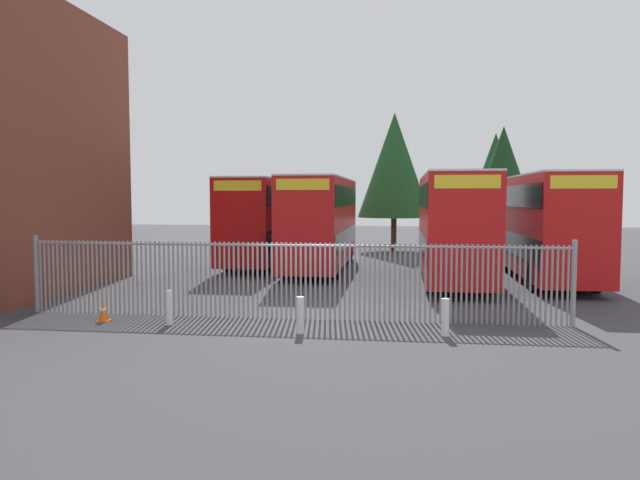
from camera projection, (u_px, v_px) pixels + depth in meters
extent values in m
plane|color=#3D3D42|center=(333.00, 281.00, 25.31)|extent=(100.00, 100.00, 0.00)
cylinder|color=gray|center=(36.00, 276.00, 18.43)|extent=(0.06, 0.06, 2.20)
cylinder|color=gray|center=(41.00, 276.00, 18.41)|extent=(0.06, 0.06, 2.20)
cylinder|color=gray|center=(45.00, 276.00, 18.39)|extent=(0.06, 0.06, 2.20)
cylinder|color=gray|center=(49.00, 276.00, 18.37)|extent=(0.06, 0.06, 2.20)
cylinder|color=gray|center=(54.00, 276.00, 18.35)|extent=(0.06, 0.06, 2.20)
cylinder|color=gray|center=(58.00, 277.00, 18.33)|extent=(0.06, 0.06, 2.20)
cylinder|color=gray|center=(62.00, 277.00, 18.32)|extent=(0.06, 0.06, 2.20)
cylinder|color=gray|center=(67.00, 277.00, 18.30)|extent=(0.06, 0.06, 2.20)
cylinder|color=gray|center=(71.00, 277.00, 18.28)|extent=(0.06, 0.06, 2.20)
cylinder|color=gray|center=(75.00, 277.00, 18.26)|extent=(0.06, 0.06, 2.20)
cylinder|color=gray|center=(80.00, 277.00, 18.24)|extent=(0.06, 0.06, 2.20)
cylinder|color=gray|center=(84.00, 277.00, 18.22)|extent=(0.06, 0.06, 2.20)
cylinder|color=gray|center=(88.00, 277.00, 18.20)|extent=(0.06, 0.06, 2.20)
cylinder|color=gray|center=(93.00, 277.00, 18.18)|extent=(0.06, 0.06, 2.20)
cylinder|color=gray|center=(97.00, 277.00, 18.16)|extent=(0.06, 0.06, 2.20)
cylinder|color=gray|center=(102.00, 277.00, 18.15)|extent=(0.06, 0.06, 2.20)
cylinder|color=gray|center=(106.00, 277.00, 18.13)|extent=(0.06, 0.06, 2.20)
cylinder|color=gray|center=(111.00, 277.00, 18.11)|extent=(0.06, 0.06, 2.20)
cylinder|color=gray|center=(115.00, 278.00, 18.09)|extent=(0.06, 0.06, 2.20)
cylinder|color=gray|center=(119.00, 278.00, 18.07)|extent=(0.06, 0.06, 2.20)
cylinder|color=gray|center=(124.00, 278.00, 18.05)|extent=(0.06, 0.06, 2.20)
cylinder|color=gray|center=(128.00, 278.00, 18.03)|extent=(0.06, 0.06, 2.20)
cylinder|color=gray|center=(133.00, 278.00, 18.01)|extent=(0.06, 0.06, 2.20)
cylinder|color=gray|center=(137.00, 278.00, 17.99)|extent=(0.06, 0.06, 2.20)
cylinder|color=gray|center=(142.00, 278.00, 17.97)|extent=(0.06, 0.06, 2.20)
cylinder|color=gray|center=(146.00, 278.00, 17.96)|extent=(0.06, 0.06, 2.20)
cylinder|color=gray|center=(151.00, 278.00, 17.94)|extent=(0.06, 0.06, 2.20)
cylinder|color=gray|center=(155.00, 278.00, 17.92)|extent=(0.06, 0.06, 2.20)
cylinder|color=gray|center=(160.00, 278.00, 17.90)|extent=(0.06, 0.06, 2.20)
cylinder|color=gray|center=(165.00, 279.00, 17.88)|extent=(0.06, 0.06, 2.20)
cylinder|color=gray|center=(169.00, 279.00, 17.86)|extent=(0.06, 0.06, 2.20)
cylinder|color=gray|center=(174.00, 279.00, 17.84)|extent=(0.06, 0.06, 2.20)
cylinder|color=gray|center=(178.00, 279.00, 17.82)|extent=(0.06, 0.06, 2.20)
cylinder|color=gray|center=(183.00, 279.00, 17.80)|extent=(0.06, 0.06, 2.20)
cylinder|color=gray|center=(187.00, 279.00, 17.79)|extent=(0.06, 0.06, 2.20)
cylinder|color=gray|center=(192.00, 279.00, 17.77)|extent=(0.06, 0.06, 2.20)
cylinder|color=gray|center=(197.00, 279.00, 17.75)|extent=(0.06, 0.06, 2.20)
cylinder|color=gray|center=(201.00, 279.00, 17.73)|extent=(0.06, 0.06, 2.20)
cylinder|color=gray|center=(206.00, 279.00, 17.71)|extent=(0.06, 0.06, 2.20)
cylinder|color=gray|center=(211.00, 279.00, 17.69)|extent=(0.06, 0.06, 2.20)
cylinder|color=gray|center=(215.00, 279.00, 17.67)|extent=(0.06, 0.06, 2.20)
cylinder|color=gray|center=(220.00, 280.00, 17.65)|extent=(0.06, 0.06, 2.20)
cylinder|color=gray|center=(225.00, 280.00, 17.63)|extent=(0.06, 0.06, 2.20)
cylinder|color=gray|center=(229.00, 280.00, 17.61)|extent=(0.06, 0.06, 2.20)
cylinder|color=gray|center=(234.00, 280.00, 17.60)|extent=(0.06, 0.06, 2.20)
cylinder|color=gray|center=(239.00, 280.00, 17.58)|extent=(0.06, 0.06, 2.20)
cylinder|color=gray|center=(243.00, 280.00, 17.56)|extent=(0.06, 0.06, 2.20)
cylinder|color=gray|center=(248.00, 280.00, 17.54)|extent=(0.06, 0.06, 2.20)
cylinder|color=gray|center=(253.00, 280.00, 17.52)|extent=(0.06, 0.06, 2.20)
cylinder|color=gray|center=(258.00, 280.00, 17.50)|extent=(0.06, 0.06, 2.20)
cylinder|color=gray|center=(262.00, 280.00, 17.48)|extent=(0.06, 0.06, 2.20)
cylinder|color=gray|center=(267.00, 280.00, 17.46)|extent=(0.06, 0.06, 2.20)
cylinder|color=gray|center=(272.00, 281.00, 17.44)|extent=(0.06, 0.06, 2.20)
cylinder|color=gray|center=(277.00, 281.00, 17.43)|extent=(0.06, 0.06, 2.20)
cylinder|color=gray|center=(281.00, 281.00, 17.41)|extent=(0.06, 0.06, 2.20)
cylinder|color=gray|center=(286.00, 281.00, 17.39)|extent=(0.06, 0.06, 2.20)
cylinder|color=gray|center=(291.00, 281.00, 17.37)|extent=(0.06, 0.06, 2.20)
cylinder|color=gray|center=(296.00, 281.00, 17.35)|extent=(0.06, 0.06, 2.20)
cylinder|color=gray|center=(301.00, 281.00, 17.33)|extent=(0.06, 0.06, 2.20)
cylinder|color=gray|center=(306.00, 281.00, 17.31)|extent=(0.06, 0.06, 2.20)
cylinder|color=gray|center=(310.00, 281.00, 17.29)|extent=(0.06, 0.06, 2.20)
cylinder|color=gray|center=(315.00, 281.00, 17.27)|extent=(0.06, 0.06, 2.20)
cylinder|color=gray|center=(320.00, 281.00, 17.25)|extent=(0.06, 0.06, 2.20)
cylinder|color=gray|center=(325.00, 282.00, 17.24)|extent=(0.06, 0.06, 2.20)
cylinder|color=gray|center=(330.00, 282.00, 17.22)|extent=(0.06, 0.06, 2.20)
cylinder|color=gray|center=(335.00, 282.00, 17.20)|extent=(0.06, 0.06, 2.20)
cylinder|color=gray|center=(340.00, 282.00, 17.18)|extent=(0.06, 0.06, 2.20)
cylinder|color=gray|center=(345.00, 282.00, 17.16)|extent=(0.06, 0.06, 2.20)
cylinder|color=gray|center=(350.00, 282.00, 17.14)|extent=(0.06, 0.06, 2.20)
cylinder|color=gray|center=(355.00, 282.00, 17.12)|extent=(0.06, 0.06, 2.20)
cylinder|color=gray|center=(360.00, 282.00, 17.10)|extent=(0.06, 0.06, 2.20)
cylinder|color=gray|center=(365.00, 282.00, 17.08)|extent=(0.06, 0.06, 2.20)
cylinder|color=gray|center=(370.00, 282.00, 17.07)|extent=(0.06, 0.06, 2.20)
cylinder|color=gray|center=(375.00, 282.00, 17.05)|extent=(0.06, 0.06, 2.20)
cylinder|color=gray|center=(380.00, 283.00, 17.03)|extent=(0.06, 0.06, 2.20)
cylinder|color=gray|center=(385.00, 283.00, 17.01)|extent=(0.06, 0.06, 2.20)
cylinder|color=gray|center=(390.00, 283.00, 16.99)|extent=(0.06, 0.06, 2.20)
cylinder|color=gray|center=(395.00, 283.00, 16.97)|extent=(0.06, 0.06, 2.20)
cylinder|color=gray|center=(400.00, 283.00, 16.95)|extent=(0.06, 0.06, 2.20)
cylinder|color=gray|center=(405.00, 283.00, 16.93)|extent=(0.06, 0.06, 2.20)
cylinder|color=gray|center=(410.00, 283.00, 16.91)|extent=(0.06, 0.06, 2.20)
cylinder|color=gray|center=(415.00, 283.00, 16.90)|extent=(0.06, 0.06, 2.20)
cylinder|color=gray|center=(420.00, 283.00, 16.88)|extent=(0.06, 0.06, 2.20)
cylinder|color=gray|center=(425.00, 283.00, 16.86)|extent=(0.06, 0.06, 2.20)
cylinder|color=gray|center=(431.00, 284.00, 16.84)|extent=(0.06, 0.06, 2.20)
cylinder|color=gray|center=(436.00, 284.00, 16.82)|extent=(0.06, 0.06, 2.20)
cylinder|color=gray|center=(441.00, 284.00, 16.80)|extent=(0.06, 0.06, 2.20)
cylinder|color=gray|center=(446.00, 284.00, 16.78)|extent=(0.06, 0.06, 2.20)
cylinder|color=gray|center=(451.00, 284.00, 16.76)|extent=(0.06, 0.06, 2.20)
cylinder|color=gray|center=(456.00, 284.00, 16.74)|extent=(0.06, 0.06, 2.20)
cylinder|color=gray|center=(462.00, 284.00, 16.72)|extent=(0.06, 0.06, 2.20)
cylinder|color=gray|center=(467.00, 284.00, 16.71)|extent=(0.06, 0.06, 2.20)
cylinder|color=gray|center=(472.00, 284.00, 16.69)|extent=(0.06, 0.06, 2.20)
cylinder|color=gray|center=(477.00, 284.00, 16.67)|extent=(0.06, 0.06, 2.20)
cylinder|color=gray|center=(482.00, 284.00, 16.65)|extent=(0.06, 0.06, 2.20)
cylinder|color=gray|center=(488.00, 285.00, 16.63)|extent=(0.06, 0.06, 2.20)
cylinder|color=gray|center=(493.00, 285.00, 16.61)|extent=(0.06, 0.06, 2.20)
cylinder|color=gray|center=(498.00, 285.00, 16.59)|extent=(0.06, 0.06, 2.20)
cylinder|color=gray|center=(504.00, 285.00, 16.57)|extent=(0.06, 0.06, 2.20)
cylinder|color=gray|center=(509.00, 285.00, 16.55)|extent=(0.06, 0.06, 2.20)
cylinder|color=gray|center=(514.00, 285.00, 16.54)|extent=(0.06, 0.06, 2.20)
cylinder|color=gray|center=(520.00, 285.00, 16.52)|extent=(0.06, 0.06, 2.20)
cylinder|color=gray|center=(525.00, 285.00, 16.50)|extent=(0.06, 0.06, 2.20)
cylinder|color=gray|center=(530.00, 285.00, 16.48)|extent=(0.06, 0.06, 2.20)
cylinder|color=gray|center=(536.00, 285.00, 16.46)|extent=(0.06, 0.06, 2.20)
cylinder|color=gray|center=(541.00, 286.00, 16.44)|extent=(0.06, 0.06, 2.20)
cylinder|color=gray|center=(546.00, 286.00, 16.42)|extent=(0.06, 0.06, 2.20)
cylinder|color=gray|center=(552.00, 286.00, 16.40)|extent=(0.06, 0.06, 2.20)
cylinder|color=gray|center=(557.00, 286.00, 16.38)|extent=(0.06, 0.06, 2.20)
cylinder|color=gray|center=(563.00, 286.00, 16.36)|extent=(0.06, 0.06, 2.20)
cylinder|color=gray|center=(568.00, 286.00, 16.35)|extent=(0.06, 0.06, 2.20)
cylinder|color=gray|center=(574.00, 286.00, 16.33)|extent=(0.06, 0.06, 2.20)
cylinder|color=gray|center=(289.00, 245.00, 17.31)|extent=(15.59, 0.07, 0.07)
cylinder|color=gray|center=(36.00, 274.00, 18.42)|extent=(0.14, 0.14, 2.35)
cylinder|color=gray|center=(574.00, 283.00, 16.32)|extent=(0.14, 0.14, 2.35)
cube|color=red|center=(453.00, 225.00, 25.23)|extent=(2.50, 10.80, 4.00)
cube|color=black|center=(453.00, 244.00, 25.28)|extent=(2.54, 10.37, 0.90)
cube|color=black|center=(454.00, 196.00, 25.14)|extent=(2.54, 10.37, 0.90)
cube|color=yellow|center=(467.00, 182.00, 19.82)|extent=(2.12, 0.12, 0.44)
cube|color=silver|center=(454.00, 176.00, 25.09)|extent=(2.50, 10.80, 0.08)
cylinder|color=black|center=(429.00, 279.00, 22.19)|extent=(0.30, 1.04, 1.04)
cylinder|color=black|center=(491.00, 280.00, 21.90)|extent=(0.30, 1.04, 1.04)
cylinder|color=black|center=(423.00, 261.00, 28.44)|extent=(0.30, 1.04, 1.04)
cylinder|color=black|center=(471.00, 262.00, 28.14)|extent=(0.30, 1.04, 1.04)
cube|color=red|center=(545.00, 224.00, 25.57)|extent=(2.50, 10.80, 4.00)
cube|color=black|center=(544.00, 243.00, 25.62)|extent=(2.54, 10.37, 0.90)
cube|color=black|center=(545.00, 196.00, 25.48)|extent=(2.54, 10.37, 0.90)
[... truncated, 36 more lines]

